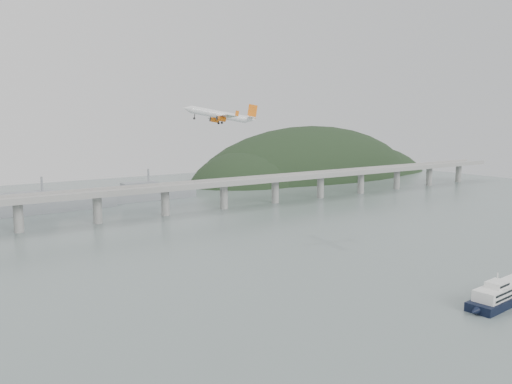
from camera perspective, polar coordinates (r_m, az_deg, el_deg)
ground at (r=227.33m, az=8.06°, el=-10.66°), size 900.00×900.00×0.00m
bridge at (r=389.82m, az=-12.38°, el=-0.20°), size 800.00×22.00×23.90m
headland at (r=659.15m, az=6.68°, el=0.04°), size 365.00×155.00×156.00m
ferry at (r=236.69m, az=24.71°, el=-9.66°), size 70.20×16.54×13.24m
airliner at (r=299.69m, az=-3.69°, el=8.07°), size 42.61×39.20×11.35m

